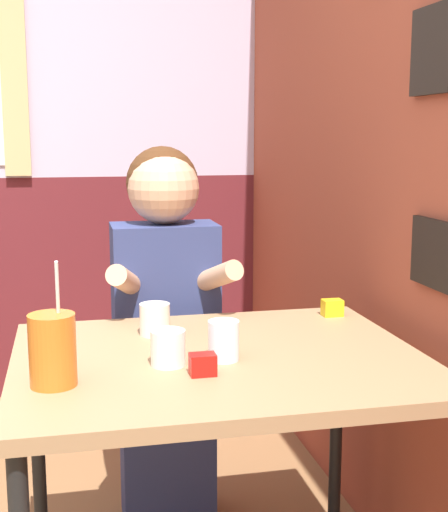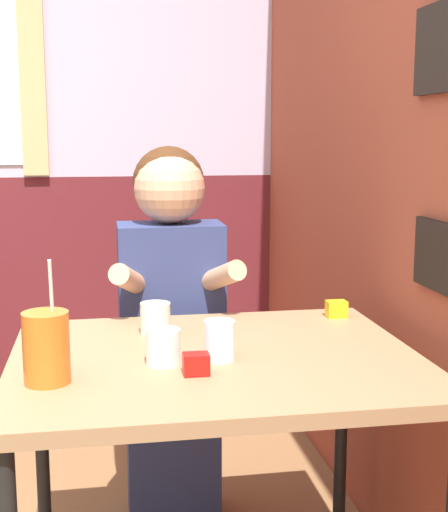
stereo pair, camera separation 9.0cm
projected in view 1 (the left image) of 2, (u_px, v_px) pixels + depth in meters
brick_wall_right at (345, 122)px, 2.54m from camera, size 0.08×4.29×2.70m
main_table at (219, 381)px, 1.80m from camera, size 1.02×0.82×0.76m
person_seated at (165, 321)px, 2.35m from camera, size 0.42×0.42×1.27m
cocktail_pitcher at (53, 350)px, 1.55m from camera, size 0.10×0.10×0.28m
glass_near_pitcher at (224, 340)px, 1.74m from camera, size 0.08×0.08×0.10m
glass_center at (168, 348)px, 1.70m from camera, size 0.08×0.08×0.09m
glass_far_side at (155, 319)px, 1.96m from camera, size 0.08×0.08×0.09m
condiment_ketchup at (203, 365)px, 1.63m from camera, size 0.06×0.04×0.05m
condiment_mustard at (332, 308)px, 2.17m from camera, size 0.06×0.04×0.05m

